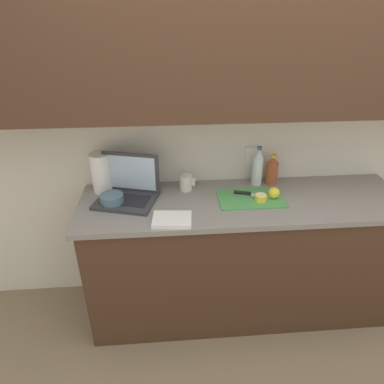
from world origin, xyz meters
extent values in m
plane|color=#847056|center=(0.00, 0.00, 0.00)|extent=(12.00, 12.00, 0.00)
cube|color=silver|center=(0.00, 0.33, 1.30)|extent=(5.20, 0.06, 2.60)
cube|color=white|center=(-0.70, 0.29, 1.10)|extent=(0.09, 0.01, 0.12)
cube|color=white|center=(0.10, 0.29, 1.10)|extent=(0.09, 0.01, 0.12)
cube|color=#472D1E|center=(0.00, 0.14, 1.77)|extent=(4.42, 0.32, 0.70)
cube|color=#472D1E|center=(0.00, 0.00, 0.44)|extent=(2.02, 0.56, 0.88)
cube|color=gray|center=(0.00, 0.00, 0.90)|extent=(2.08, 0.60, 0.03)
cube|color=#9EA3A8|center=(0.74, 0.03, 0.84)|extent=(0.48, 0.39, 0.16)
cube|color=#333338|center=(-0.75, 0.03, 0.93)|extent=(0.42, 0.36, 0.02)
cube|color=black|center=(-0.75, 0.03, 0.94)|extent=(0.32, 0.23, 0.00)
cube|color=#333338|center=(-0.71, 0.15, 1.06)|extent=(0.36, 0.11, 0.27)
cube|color=silver|center=(-0.71, 0.15, 1.06)|extent=(0.31, 0.09, 0.22)
cube|color=#4C9E51|center=(0.04, 0.01, 0.92)|extent=(0.41, 0.26, 0.01)
cube|color=silver|center=(0.12, 0.03, 0.93)|extent=(0.15, 0.08, 0.00)
cylinder|color=black|center=(-0.01, 0.06, 0.94)|extent=(0.11, 0.05, 0.02)
cylinder|color=yellow|center=(0.09, -0.02, 0.94)|extent=(0.07, 0.07, 0.04)
cylinder|color=#F4EAA3|center=(0.09, -0.02, 0.96)|extent=(0.07, 0.07, 0.00)
sphere|color=yellow|center=(0.18, 0.00, 0.96)|extent=(0.07, 0.07, 0.07)
cylinder|color=#A34C2D|center=(0.22, 0.22, 0.99)|extent=(0.08, 0.08, 0.15)
cone|color=#A34C2D|center=(0.22, 0.22, 1.09)|extent=(0.07, 0.07, 0.04)
cylinder|color=gold|center=(0.22, 0.22, 1.12)|extent=(0.04, 0.04, 0.02)
cylinder|color=silver|center=(0.12, 0.22, 1.02)|extent=(0.07, 0.07, 0.19)
cone|color=silver|center=(0.12, 0.22, 1.14)|extent=(0.06, 0.06, 0.06)
cylinder|color=#3366B2|center=(0.12, 0.22, 1.18)|extent=(0.03, 0.03, 0.02)
cylinder|color=silver|center=(-0.36, 0.17, 0.97)|extent=(0.08, 0.08, 0.10)
cube|color=silver|center=(-0.31, 0.17, 0.98)|extent=(0.02, 0.01, 0.06)
cylinder|color=slate|center=(-0.83, 0.01, 0.95)|extent=(0.14, 0.14, 0.07)
cylinder|color=white|center=(-0.91, 0.20, 1.05)|extent=(0.12, 0.12, 0.26)
cube|color=white|center=(-0.47, -0.21, 0.93)|extent=(0.23, 0.18, 0.02)
camera|label=1|loc=(-0.49, -1.83, 1.99)|focal=32.00mm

